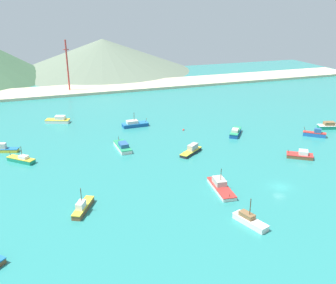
% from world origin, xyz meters
% --- Properties ---
extents(ground, '(260.00, 280.00, 0.50)m').
position_xyz_m(ground, '(0.00, 30.00, -0.25)').
color(ground, teal).
extents(fishing_boat_0, '(8.88, 6.03, 2.56)m').
position_xyz_m(fishing_boat_0, '(-45.08, 68.80, 0.94)').
color(fishing_boat_0, silver).
rests_on(fishing_boat_0, ground).
extents(fishing_boat_1, '(7.62, 6.70, 2.21)m').
position_xyz_m(fishing_boat_1, '(15.74, 13.17, 0.77)').
color(fishing_boat_1, brown).
rests_on(fishing_boat_1, ground).
extents(fishing_boat_3, '(4.39, 7.88, 5.56)m').
position_xyz_m(fishing_boat_3, '(-15.11, -11.43, 0.83)').
color(fishing_boat_3, silver).
rests_on(fishing_boat_3, ground).
extents(fishing_boat_4, '(6.56, 5.97, 2.85)m').
position_xyz_m(fishing_boat_4, '(31.34, 26.21, 0.95)').
color(fishing_boat_4, '#1E5BA8').
rests_on(fishing_boat_4, ground).
extents(fishing_boat_5, '(8.12, 4.54, 2.63)m').
position_xyz_m(fishing_boat_5, '(-62.15, 45.32, 0.92)').
color(fishing_boat_5, gold).
rests_on(fishing_boat_5, ground).
extents(fishing_boat_6, '(9.07, 3.47, 4.97)m').
position_xyz_m(fishing_boat_6, '(-20.55, 55.50, 0.86)').
color(fishing_boat_6, '#14478C').
rests_on(fishing_boat_6, ground).
extents(fishing_boat_7, '(7.53, 7.29, 4.53)m').
position_xyz_m(fishing_boat_7, '(-57.27, 35.83, 0.74)').
color(fishing_boat_7, '#198466').
rests_on(fishing_boat_7, ground).
extents(fishing_boat_8, '(3.45, 9.96, 2.43)m').
position_xyz_m(fishing_boat_8, '(-29.33, 35.87, 0.86)').
color(fishing_boat_8, silver).
rests_on(fishing_boat_8, ground).
extents(fishing_boat_9, '(4.36, 11.36, 5.21)m').
position_xyz_m(fishing_boat_9, '(-13.84, 3.43, 0.81)').
color(fishing_boat_9, silver).
rests_on(fishing_boat_9, ground).
extents(fishing_boat_10, '(9.81, 5.49, 2.39)m').
position_xyz_m(fishing_boat_10, '(42.07, 30.96, 0.87)').
color(fishing_boat_10, '#198466').
rests_on(fishing_boat_10, ground).
extents(fishing_boat_11, '(8.34, 7.06, 2.52)m').
position_xyz_m(fishing_boat_11, '(-11.53, 26.26, 0.90)').
color(fishing_boat_11, '#232328').
rests_on(fishing_boat_11, ground).
extents(fishing_boat_12, '(5.70, 8.32, 5.41)m').
position_xyz_m(fishing_boat_12, '(-45.09, 4.46, 0.88)').
color(fishing_boat_12, brown).
rests_on(fishing_boat_12, ground).
extents(fishing_boat_14, '(7.46, 8.56, 2.27)m').
position_xyz_m(fishing_boat_14, '(8.12, 36.19, 0.86)').
color(fishing_boat_14, '#14478C').
rests_on(fishing_boat_14, ground).
extents(buoy_0, '(0.74, 0.74, 0.74)m').
position_xyz_m(buoy_0, '(-6.13, 46.02, 0.13)').
color(buoy_0, red).
rests_on(buoy_0, ground).
extents(beach_strip, '(247.00, 21.86, 1.20)m').
position_xyz_m(beach_strip, '(0.00, 117.83, 0.60)').
color(beach_strip, '#C6B793').
rests_on(beach_strip, ground).
extents(hill_central, '(107.26, 107.26, 19.04)m').
position_xyz_m(hill_central, '(-9.79, 171.56, 9.52)').
color(hill_central, '#60705B').
rests_on(hill_central, ground).
extents(radio_tower, '(2.43, 1.95, 24.34)m').
position_xyz_m(radio_tower, '(-36.24, 115.93, 12.41)').
color(radio_tower, '#B7332D').
rests_on(radio_tower, ground).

